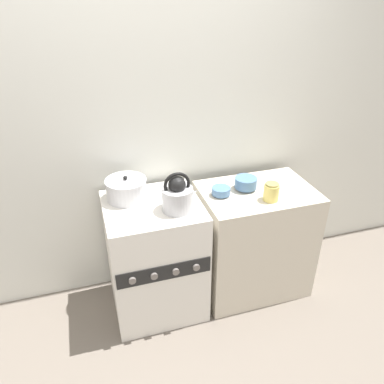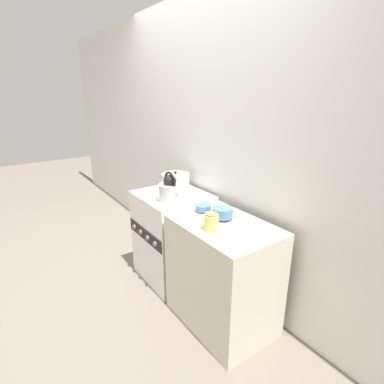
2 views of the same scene
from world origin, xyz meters
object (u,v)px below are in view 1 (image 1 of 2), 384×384
Objects in this scene: enamel_bowl at (246,183)px; kettle at (178,196)px; cooking_pot at (126,189)px; small_ceramic_bowl at (221,191)px; stove at (155,257)px; storage_jar at (271,192)px.

kettle is at bearing -165.59° from enamel_bowl.
enamel_bowl is (0.79, -0.10, -0.03)m from cooking_pot.
small_ceramic_bowl is (0.32, 0.10, -0.07)m from kettle.
enamel_bowl is (0.65, 0.03, 0.46)m from stove.
enamel_bowl is 1.22× the size of small_ceramic_bowl.
enamel_bowl is at bearing -6.88° from cooking_pot.
stove is 0.64m from small_ceramic_bowl.
stove is 0.52m from cooking_pot.
cooking_pot is at bearing 137.54° from stove.
cooking_pot is 2.13× the size of small_ceramic_bowl.
enamel_bowl is at bearing 14.41° from kettle.
storage_jar is at bearing -17.37° from cooking_pot.
stove is at bearing 144.00° from kettle.
stove is 0.54m from kettle.
small_ceramic_bowl is at bearing 0.09° from stove.
small_ceramic_bowl is 1.02× the size of storage_jar.
small_ceramic_bowl is (0.46, 0.00, 0.44)m from stove.
small_ceramic_bowl is at bearing -171.11° from enamel_bowl.
kettle is at bearing -36.00° from stove.
stove is at bearing -179.91° from small_ceramic_bowl.
kettle reaches higher than enamel_bowl.
enamel_bowl is at bearing 2.67° from stove.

